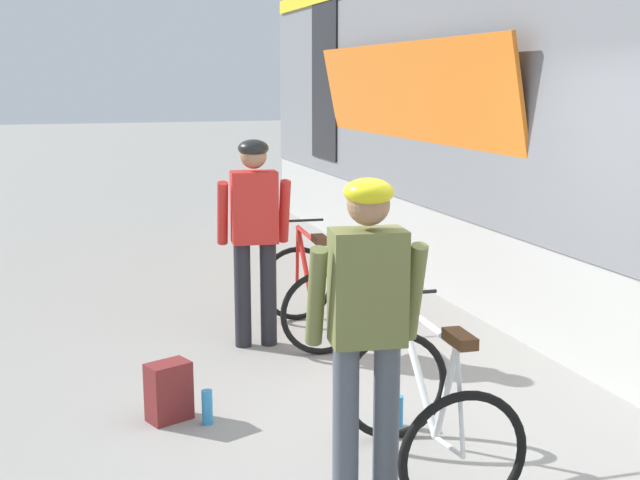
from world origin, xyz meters
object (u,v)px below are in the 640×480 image
object	(u,v)px
cyclist_near_in_red	(254,224)
bicycle_near_red	(309,292)
bicycle_far_white	(426,410)
water_bottle_near_the_bikes	(398,411)
water_bottle_by_the_backpack	(207,407)
cyclist_far_in_olive	(367,314)
backpack_on_platform	(169,391)

from	to	relation	value
cyclist_near_in_red	bicycle_near_red	size ratio (longest dim) A/B	1.57
bicycle_near_red	bicycle_far_white	xyz separation A→B (m)	(-0.14, -2.70, 0.00)
water_bottle_near_the_bikes	bicycle_near_red	bearing A→B (deg)	89.64
water_bottle_near_the_bikes	water_bottle_by_the_backpack	xyz separation A→B (m)	(-1.18, 0.42, 0.01)
water_bottle_by_the_backpack	bicycle_far_white	bearing A→B (deg)	-46.11
cyclist_near_in_red	water_bottle_near_the_bikes	bearing A→B (deg)	-75.58
cyclist_near_in_red	water_bottle_near_the_bikes	size ratio (longest dim) A/B	8.45
cyclist_far_in_olive	bicycle_near_red	world-z (taller)	cyclist_far_in_olive
cyclist_near_in_red	cyclist_far_in_olive	size ratio (longest dim) A/B	1.00
bicycle_near_red	water_bottle_by_the_backpack	xyz separation A→B (m)	(-1.20, -1.59, -0.29)
bicycle_far_white	cyclist_far_in_olive	bearing A→B (deg)	-158.05
cyclist_far_in_olive	bicycle_far_white	xyz separation A→B (m)	(0.43, 0.17, -0.65)
bicycle_near_red	water_bottle_near_the_bikes	bearing A→B (deg)	-90.36
cyclist_far_in_olive	backpack_on_platform	world-z (taller)	cyclist_far_in_olive
bicycle_near_red	water_bottle_by_the_backpack	size ratio (longest dim) A/B	4.81
bicycle_near_red	water_bottle_near_the_bikes	world-z (taller)	bicycle_near_red
cyclist_far_in_olive	bicycle_near_red	xyz separation A→B (m)	(0.57, 2.87, -0.65)
backpack_on_platform	bicycle_near_red	bearing A→B (deg)	23.54
water_bottle_near_the_bikes	water_bottle_by_the_backpack	bearing A→B (deg)	160.49
backpack_on_platform	water_bottle_near_the_bikes	world-z (taller)	backpack_on_platform
bicycle_far_white	water_bottle_by_the_backpack	size ratio (longest dim) A/B	4.75
bicycle_far_white	water_bottle_by_the_backpack	xyz separation A→B (m)	(-1.06, 1.10, -0.29)
bicycle_near_red	bicycle_far_white	world-z (taller)	same
cyclist_near_in_red	bicycle_near_red	xyz separation A→B (m)	(0.51, 0.09, -0.65)
cyclist_far_in_olive	backpack_on_platform	distance (m)	1.87
cyclist_far_in_olive	bicycle_near_red	distance (m)	3.00
cyclist_near_in_red	backpack_on_platform	xyz separation A→B (m)	(-0.92, -1.36, -0.85)
water_bottle_near_the_bikes	water_bottle_by_the_backpack	world-z (taller)	water_bottle_by_the_backpack
cyclist_far_in_olive	bicycle_far_white	world-z (taller)	cyclist_far_in_olive
cyclist_near_in_red	bicycle_near_red	bearing A→B (deg)	10.53
cyclist_near_in_red	bicycle_far_white	distance (m)	2.71
cyclist_far_in_olive	water_bottle_near_the_bikes	xyz separation A→B (m)	(0.56, 0.86, -0.95)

